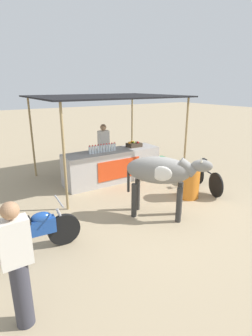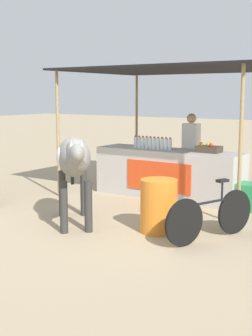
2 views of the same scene
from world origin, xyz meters
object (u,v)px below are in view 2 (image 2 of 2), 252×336
object	(u,v)px
cooler_box	(252,197)
cow	(74,160)
water_barrel	(159,206)
bicycle_leaning	(211,216)
fruit_crate	(209,149)
vendor_behind_counter	(191,152)
stall_counter	(168,174)

from	to	relation	value
cooler_box	cow	distance (m)	3.29
water_barrel	bicycle_leaning	xyz separation A→B (m)	(0.80, 0.10, -0.05)
cooler_box	fruit_crate	bearing A→B (deg)	170.65
vendor_behind_counter	water_barrel	bearing A→B (deg)	-72.29
fruit_crate	vendor_behind_counter	xyz separation A→B (m)	(-0.72, 0.70, -0.18)
water_barrel	cow	xyz separation A→B (m)	(-1.30, -0.40, 0.63)
fruit_crate	bicycle_leaning	size ratio (longest dim) A/B	0.28
vendor_behind_counter	stall_counter	bearing A→B (deg)	-98.38
stall_counter	bicycle_leaning	bearing A→B (deg)	-48.38
cooler_box	cow	world-z (taller)	cow
bicycle_leaning	cow	bearing A→B (deg)	-166.52
cooler_box	bicycle_leaning	bearing A→B (deg)	-87.42
bicycle_leaning	stall_counter	bearing A→B (deg)	131.62
stall_counter	water_barrel	world-z (taller)	stall_counter
stall_counter	bicycle_leaning	world-z (taller)	stall_counter
cow	bicycle_leaning	world-z (taller)	cow
water_barrel	cow	size ratio (longest dim) A/B	0.51
water_barrel	vendor_behind_counter	bearing A→B (deg)	107.71
water_barrel	cooler_box	bearing A→B (deg)	71.20
fruit_crate	vendor_behind_counter	bearing A→B (deg)	135.85
stall_counter	water_barrel	size ratio (longest dim) A/B	3.73
stall_counter	cooler_box	size ratio (longest dim) A/B	5.00
bicycle_leaning	fruit_crate	bearing A→B (deg)	115.42
vendor_behind_counter	water_barrel	distance (m)	3.10
stall_counter	cow	bearing A→B (deg)	-95.65
cooler_box	stall_counter	bearing A→B (deg)	176.83
cow	bicycle_leaning	distance (m)	2.26
fruit_crate	bicycle_leaning	distance (m)	2.45
stall_counter	vendor_behind_counter	size ratio (longest dim) A/B	1.82
stall_counter	fruit_crate	xyz separation A→B (m)	(0.83, 0.05, 0.55)
cow	vendor_behind_counter	bearing A→B (deg)	83.73
stall_counter	vendor_behind_counter	distance (m)	0.85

